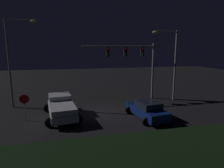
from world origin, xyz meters
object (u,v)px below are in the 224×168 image
at_px(traffic_signal_gantry, 133,57).
at_px(street_lamp_left, 15,53).
at_px(car_sedan, 147,110).
at_px(street_lamp_right, 170,57).
at_px(stop_sign, 24,102).
at_px(pickup_truck, 61,106).

bearing_deg(traffic_signal_gantry, street_lamp_left, -179.51).
distance_m(car_sedan, street_lamp_right, 8.14).
bearing_deg(stop_sign, street_lamp_left, 107.94).
bearing_deg(stop_sign, pickup_truck, 4.88).
relative_size(car_sedan, street_lamp_right, 0.59).
relative_size(traffic_signal_gantry, stop_sign, 3.73).
height_order(street_lamp_left, stop_sign, street_lamp_left).
relative_size(pickup_truck, stop_sign, 2.51).
bearing_deg(pickup_truck, street_lamp_left, 39.49).
xyz_separation_m(traffic_signal_gantry, street_lamp_left, (-12.22, -0.10, 0.57)).
bearing_deg(street_lamp_right, street_lamp_left, 176.36).
relative_size(pickup_truck, car_sedan, 1.22).
height_order(traffic_signal_gantry, street_lamp_right, street_lamp_right).
height_order(car_sedan, street_lamp_left, street_lamp_left).
bearing_deg(car_sedan, pickup_truck, 66.88).
height_order(pickup_truck, stop_sign, stop_sign).
relative_size(pickup_truck, street_lamp_left, 0.64).
distance_m(pickup_truck, street_lamp_right, 12.95).
bearing_deg(pickup_truck, traffic_signal_gantry, -69.38).
relative_size(street_lamp_left, stop_sign, 3.91).
bearing_deg(street_lamp_left, street_lamp_right, -3.64).
relative_size(traffic_signal_gantry, street_lamp_right, 1.06).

